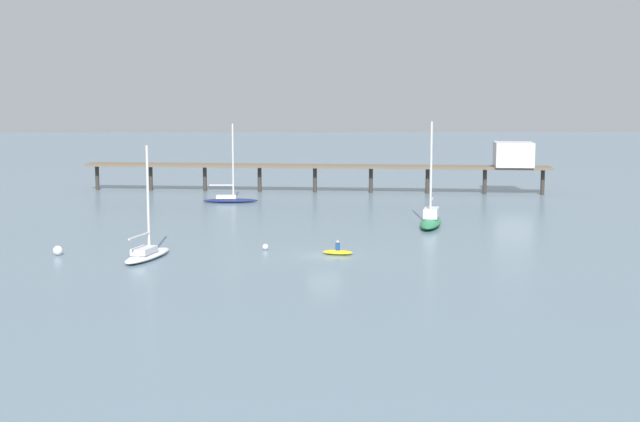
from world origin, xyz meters
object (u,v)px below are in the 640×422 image
Objects in this scene: sailboat_white at (147,252)px; dinghy_yellow at (338,252)px; sailboat_navy at (230,197)px; sailboat_green at (431,219)px; mooring_buoy_near at (265,247)px; pier at (409,161)px; mooring_buoy_inner at (58,251)px.

sailboat_white is 15.07m from dinghy_yellow.
sailboat_navy is at bearing 83.74° from sailboat_white.
sailboat_green is 19.93m from mooring_buoy_near.
sailboat_navy is at bearing -157.45° from pier.
mooring_buoy_inner is (-16.45, -2.13, 0.14)m from mooring_buoy_near.
sailboat_navy is at bearing 71.50° from mooring_buoy_inner.
mooring_buoy_inner is (-22.33, 0.09, 0.17)m from dinghy_yellow.
pier is 6.67× the size of sailboat_white.
dinghy_yellow is (14.98, 1.61, -0.33)m from sailboat_white.
pier is 75.87× the size of mooring_buoy_inner.
mooring_buoy_inner is at bearing -155.24° from sailboat_green.
mooring_buoy_near is at bearing -112.38° from pier.
sailboat_green reaches higher than mooring_buoy_near.
mooring_buoy_near is at bearing 159.32° from dinghy_yellow.
mooring_buoy_inner is at bearing -172.62° from mooring_buoy_near.
mooring_buoy_inner is (-33.11, -42.59, -3.66)m from pier.
sailboat_navy is 31.81m from mooring_buoy_near.
mooring_buoy_inner reaches higher than mooring_buoy_near.
sailboat_navy is 35.38m from dinghy_yellow.
pier is 6.45× the size of sailboat_navy.
pier is at bearing 59.81° from sailboat_white.
sailboat_navy is 35.41m from sailboat_white.
sailboat_green is 1.10× the size of sailboat_navy.
mooring_buoy_near is (9.10, 3.82, -0.29)m from sailboat_white.
dinghy_yellow is (11.12, -33.59, -0.38)m from sailboat_navy.
dinghy_yellow is at bearing 6.12° from sailboat_white.
sailboat_white is 17.65× the size of mooring_buoy_near.
pier is 43.92m from mooring_buoy_near.
sailboat_navy is (-20.69, 18.79, -0.13)m from sailboat_green.
sailboat_white is (-3.86, -35.19, -0.06)m from sailboat_navy.
mooring_buoy_inner is (-31.90, -14.71, -0.34)m from sailboat_green.
mooring_buoy_inner is (-11.21, -33.50, -0.21)m from sailboat_navy.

